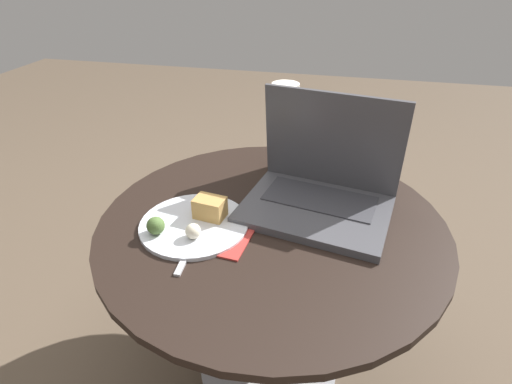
# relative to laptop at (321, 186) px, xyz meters

# --- Properties ---
(ground_plane) EXTENTS (6.00, 6.00, 0.00)m
(ground_plane) POSITION_rel_laptop_xyz_m (-0.09, -0.08, -0.53)
(ground_plane) COLOR brown
(table) EXTENTS (0.75, 0.75, 0.48)m
(table) POSITION_rel_laptop_xyz_m (-0.09, -0.08, -0.17)
(table) COLOR #9E9EA3
(table) RESTS_ON ground_plane
(napkin) EXTENTS (0.21, 0.15, 0.00)m
(napkin) POSITION_rel_laptop_xyz_m (-0.22, -0.15, -0.05)
(napkin) COLOR #B7332D
(napkin) RESTS_ON table
(laptop) EXTENTS (0.35, 0.29, 0.25)m
(laptop) POSITION_rel_laptop_xyz_m (0.00, 0.00, 0.00)
(laptop) COLOR #47474C
(laptop) RESTS_ON table
(beer_glass) EXTENTS (0.07, 0.07, 0.23)m
(beer_glass) POSITION_rel_laptop_xyz_m (-0.11, 0.15, 0.06)
(beer_glass) COLOR gold
(beer_glass) RESTS_ON table
(snack_plate) EXTENTS (0.23, 0.23, 0.05)m
(snack_plate) POSITION_rel_laptop_xyz_m (-0.25, -0.14, -0.04)
(snack_plate) COLOR silver
(snack_plate) RESTS_ON table
(fork) EXTENTS (0.03, 0.17, 0.01)m
(fork) POSITION_rel_laptop_xyz_m (-0.23, -0.19, -0.05)
(fork) COLOR #B2B2B7
(fork) RESTS_ON table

